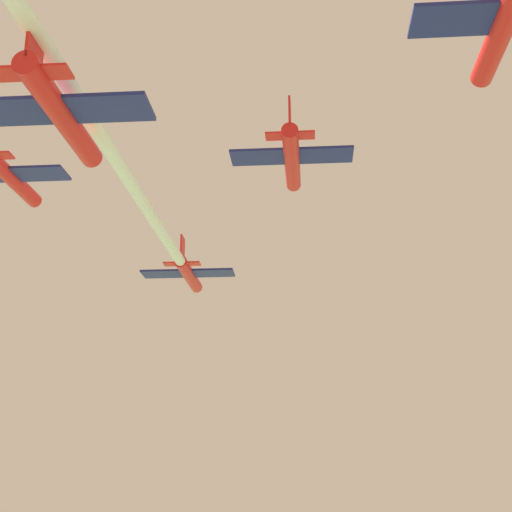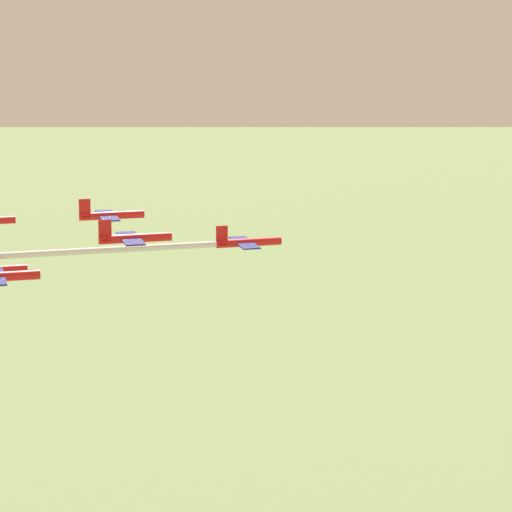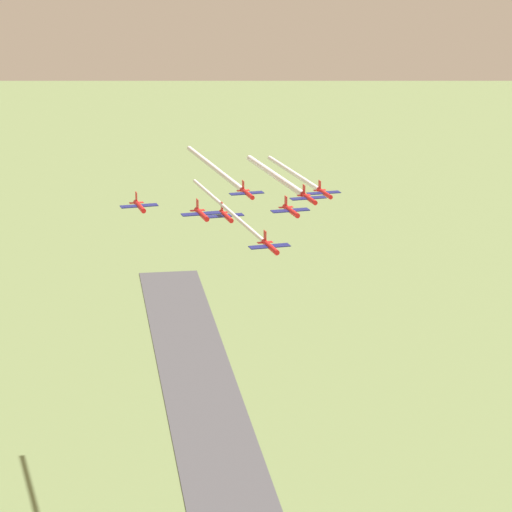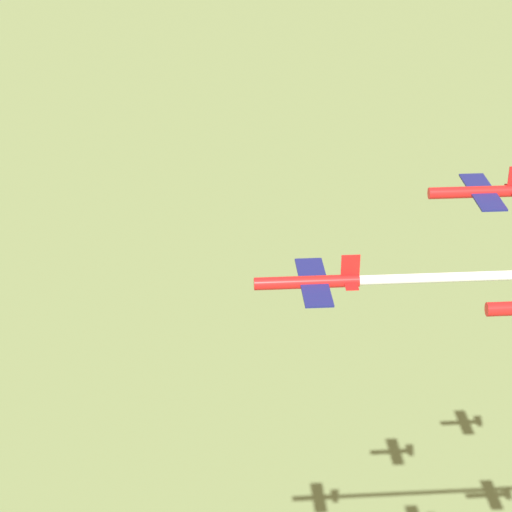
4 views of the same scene
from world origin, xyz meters
TOP-DOWN VIEW (x-y plane):
  - jet_0 at (37.54, -29.10)m, footprint 7.97×7.70m
  - jet_2 at (54.10, -23.65)m, footprint 7.97×7.70m

SIDE VIEW (x-z plane):
  - jet_0 at x=37.54m, z-range 78.39..81.07m
  - jet_2 at x=54.10m, z-range 81.43..84.10m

